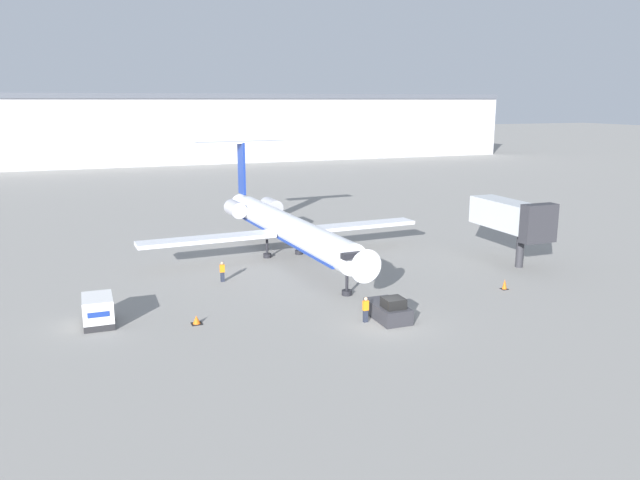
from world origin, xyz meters
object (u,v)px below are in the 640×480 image
Objects in this scene: worker_near_tug at (366,309)px; airplane_main at (285,225)px; luggage_cart at (98,311)px; traffic_cone_left at (197,320)px; jet_bridge at (512,217)px; worker_by_wing at (222,271)px; pushback_tug at (388,310)px; traffic_cone_right at (505,285)px.

airplane_main is at bearing 88.78° from worker_near_tug.
traffic_cone_left is (6.26, -2.27, -0.71)m from luggage_cart.
airplane_main reaches higher than jet_bridge.
traffic_cone_left is 0.08× the size of jet_bridge.
airplane_main is 22.26m from luggage_cart.
worker_by_wing is (-7.55, -6.16, -2.27)m from airplane_main.
worker_near_tug is (-0.41, -19.41, -2.23)m from airplane_main.
jet_bridge reaches higher than luggage_cart.
airplane_main reaches higher than traffic_cone_left.
pushback_tug reaches higher than worker_by_wing.
worker_by_wing is (-7.14, 13.25, -0.04)m from worker_near_tug.
worker_by_wing is at bearing 153.75° from traffic_cone_right.
jet_bridge is (26.51, -3.57, 3.53)m from worker_by_wing.
worker_near_tug is 14.10m from traffic_cone_right.
pushback_tug is at bearing -86.04° from airplane_main.
jet_bridge is (19.37, 9.68, 3.49)m from worker_near_tug.
jet_bridge is (5.58, 6.75, 4.03)m from traffic_cone_right.
traffic_cone_right is 9.65m from jet_bridge.
worker_near_tug is (17.26, -6.04, -0.05)m from luggage_cart.
luggage_cart reaches higher than worker_by_wing.
luggage_cart is 4.28× the size of traffic_cone_left.
airplane_main is 17.46× the size of worker_near_tug.
worker_near_tug is at bearing -153.44° from jet_bridge.
traffic_cone_right is at bearing -5.73° from luggage_cart.
luggage_cart is 31.20m from traffic_cone_right.
traffic_cone_right is 0.09× the size of jet_bridge.
worker_near_tug is 1.04× the size of worker_by_wing.
jet_bridge is (18.96, -9.73, 1.26)m from airplane_main.
jet_bridge is at bearing 28.66° from pushback_tug.
traffic_cone_left is 24.79m from traffic_cone_right.
luggage_cart is at bearing -142.90° from airplane_main.
luggage_cart is at bearing 162.51° from pushback_tug.
worker_near_tug reaches higher than traffic_cone_right.
worker_near_tug is at bearing -168.00° from traffic_cone_right.
traffic_cone_right is (13.78, 2.93, -0.55)m from worker_near_tug.
airplane_main is 19.54m from worker_near_tug.
worker_near_tug reaches higher than traffic_cone_left.
jet_bridge is at bearing 5.67° from luggage_cart.
traffic_cone_left is 31.21m from jet_bridge.
jet_bridge is (36.63, 3.64, 3.44)m from luggage_cart.
pushback_tug is 2.19× the size of worker_near_tug.
pushback_tug is 2.27× the size of worker_by_wing.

